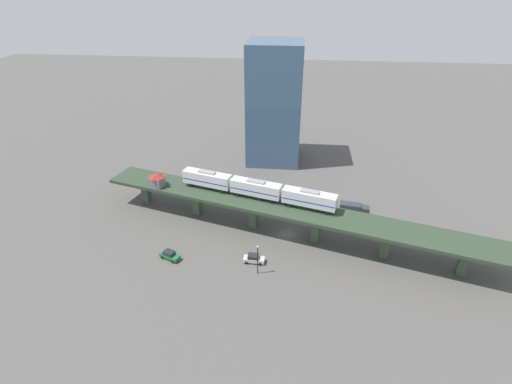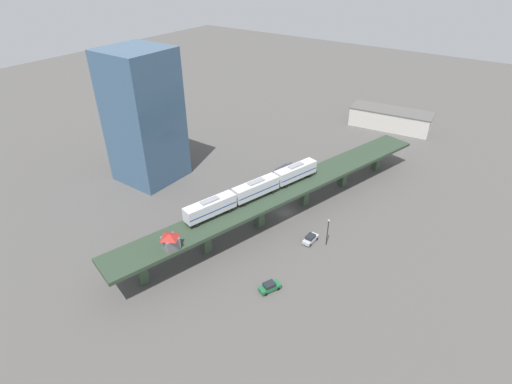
# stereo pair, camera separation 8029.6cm
# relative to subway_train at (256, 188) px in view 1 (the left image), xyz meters

# --- Properties ---
(ground_plane) EXTENTS (400.00, 400.00, 0.00)m
(ground_plane) POSITION_rel_subway_train_xyz_m (3.66, 7.70, -9.79)
(ground_plane) COLOR #514F4C
(elevated_viaduct) EXTENTS (33.39, 90.76, 7.25)m
(elevated_viaduct) POSITION_rel_subway_train_xyz_m (3.61, 7.54, -3.55)
(elevated_viaduct) COLOR #2C3D2C
(elevated_viaduct) RESTS_ON ground
(subway_train) EXTENTS (12.93, 36.53, 4.45)m
(subway_train) POSITION_rel_subway_train_xyz_m (0.00, 0.00, 0.00)
(subway_train) COLOR silver
(subway_train) RESTS_ON elevated_viaduct
(signal_hut) EXTENTS (3.98, 3.98, 3.40)m
(signal_hut) POSITION_rel_subway_train_xyz_m (-3.03, -24.41, -0.74)
(signal_hut) COLOR slate
(signal_hut) RESTS_ON elevated_viaduct
(street_car_silver) EXTENTS (2.11, 4.48, 1.89)m
(street_car_silver) POSITION_rel_subway_train_xyz_m (14.38, 1.03, -8.85)
(street_car_silver) COLOR #B7BABF
(street_car_silver) RESTS_ON ground
(street_car_green) EXTENTS (3.45, 4.75, 1.89)m
(street_car_green) POSITION_rel_subway_train_xyz_m (15.06, -16.77, -8.85)
(street_car_green) COLOR #1E6638
(street_car_green) RESTS_ON ground
(delivery_truck) EXTENTS (3.24, 7.45, 3.20)m
(delivery_truck) POSITION_rel_subway_train_xyz_m (-6.19, 23.67, -8.03)
(delivery_truck) COLOR #333338
(delivery_truck) RESTS_ON ground
(street_lamp) EXTENTS (0.44, 0.44, 6.94)m
(street_lamp) POSITION_rel_subway_train_xyz_m (17.79, 2.17, -5.69)
(street_lamp) COLOR black
(street_lamp) RESTS_ON ground
(office_tower) EXTENTS (16.00, 16.00, 36.00)m
(office_tower) POSITION_rel_subway_train_xyz_m (-38.12, 1.64, 8.21)
(office_tower) COLOR #3D5B7A
(office_tower) RESTS_ON ground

